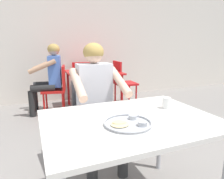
{
  "coord_description": "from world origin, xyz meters",
  "views": [
    {
      "loc": [
        -0.52,
        -1.18,
        1.23
      ],
      "look_at": [
        0.05,
        0.21,
        0.89
      ],
      "focal_mm": 32.35,
      "sensor_mm": 36.0,
      "label": 1
    }
  ],
  "objects_px": {
    "table_foreground": "(130,128)",
    "drinking_cup": "(166,102)",
    "thali_tray": "(128,123)",
    "chair_red_far": "(82,78)",
    "diner_foreground": "(97,94)",
    "chair_foreground": "(91,111)",
    "chair_red_left": "(58,86)",
    "chair_red_right": "(122,80)",
    "patron_background": "(50,73)",
    "table_background_red": "(93,76)"
  },
  "relations": [
    {
      "from": "chair_foreground",
      "to": "chair_red_right",
      "type": "distance_m",
      "value": 1.91
    },
    {
      "from": "chair_foreground",
      "to": "chair_red_left",
      "type": "xyz_separation_m",
      "value": [
        -0.16,
        1.51,
        -0.0
      ]
    },
    {
      "from": "diner_foreground",
      "to": "table_background_red",
      "type": "relative_size",
      "value": 1.3
    },
    {
      "from": "chair_foreground",
      "to": "chair_red_right",
      "type": "relative_size",
      "value": 0.93
    },
    {
      "from": "thali_tray",
      "to": "drinking_cup",
      "type": "height_order",
      "value": "drinking_cup"
    },
    {
      "from": "thali_tray",
      "to": "chair_red_far",
      "type": "relative_size",
      "value": 0.36
    },
    {
      "from": "chair_red_left",
      "to": "chair_red_far",
      "type": "distance_m",
      "value": 0.97
    },
    {
      "from": "chair_red_far",
      "to": "patron_background",
      "type": "xyz_separation_m",
      "value": [
        -0.74,
        -0.66,
        0.24
      ]
    },
    {
      "from": "patron_background",
      "to": "chair_red_right",
      "type": "bearing_deg",
      "value": -1.07
    },
    {
      "from": "thali_tray",
      "to": "chair_foreground",
      "type": "height_order",
      "value": "chair_foreground"
    },
    {
      "from": "chair_red_right",
      "to": "chair_red_far",
      "type": "height_order",
      "value": "chair_red_right"
    },
    {
      "from": "chair_red_far",
      "to": "patron_background",
      "type": "distance_m",
      "value": 1.02
    },
    {
      "from": "table_foreground",
      "to": "chair_red_right",
      "type": "distance_m",
      "value": 2.71
    },
    {
      "from": "table_foreground",
      "to": "thali_tray",
      "type": "relative_size",
      "value": 3.79
    },
    {
      "from": "table_foreground",
      "to": "drinking_cup",
      "type": "xyz_separation_m",
      "value": [
        0.36,
        0.09,
        0.12
      ]
    },
    {
      "from": "table_foreground",
      "to": "patron_background",
      "type": "bearing_deg",
      "value": 96.65
    },
    {
      "from": "drinking_cup",
      "to": "chair_red_right",
      "type": "relative_size",
      "value": 0.1
    },
    {
      "from": "table_background_red",
      "to": "chair_red_right",
      "type": "bearing_deg",
      "value": -0.82
    },
    {
      "from": "chair_foreground",
      "to": "chair_red_left",
      "type": "height_order",
      "value": "chair_red_left"
    },
    {
      "from": "diner_foreground",
      "to": "patron_background",
      "type": "distance_m",
      "value": 1.83
    },
    {
      "from": "drinking_cup",
      "to": "table_background_red",
      "type": "xyz_separation_m",
      "value": [
        0.13,
        2.39,
        -0.15
      ]
    },
    {
      "from": "chair_red_right",
      "to": "chair_red_far",
      "type": "bearing_deg",
      "value": 132.97
    },
    {
      "from": "thali_tray",
      "to": "table_background_red",
      "type": "bearing_deg",
      "value": 77.76
    },
    {
      "from": "thali_tray",
      "to": "table_foreground",
      "type": "bearing_deg",
      "value": 55.42
    },
    {
      "from": "chair_red_left",
      "to": "table_background_red",
      "type": "bearing_deg",
      "value": 5.21
    },
    {
      "from": "chair_foreground",
      "to": "diner_foreground",
      "type": "distance_m",
      "value": 0.33
    },
    {
      "from": "table_foreground",
      "to": "drinking_cup",
      "type": "relative_size",
      "value": 13.36
    },
    {
      "from": "drinking_cup",
      "to": "diner_foreground",
      "type": "xyz_separation_m",
      "value": [
        -0.37,
        0.61,
        -0.04
      ]
    },
    {
      "from": "chair_foreground",
      "to": "chair_red_left",
      "type": "distance_m",
      "value": 1.52
    },
    {
      "from": "table_foreground",
      "to": "chair_red_left",
      "type": "bearing_deg",
      "value": 94.06
    },
    {
      "from": "chair_red_right",
      "to": "chair_red_far",
      "type": "xyz_separation_m",
      "value": [
        -0.64,
        0.69,
        -0.02
      ]
    },
    {
      "from": "chair_red_left",
      "to": "chair_red_right",
      "type": "relative_size",
      "value": 0.96
    },
    {
      "from": "chair_foreground",
      "to": "table_background_red",
      "type": "distance_m",
      "value": 1.66
    },
    {
      "from": "chair_foreground",
      "to": "table_background_red",
      "type": "relative_size",
      "value": 0.87
    },
    {
      "from": "drinking_cup",
      "to": "chair_red_far",
      "type": "xyz_separation_m",
      "value": [
        0.08,
        3.08,
        -0.29
      ]
    },
    {
      "from": "thali_tray",
      "to": "diner_foreground",
      "type": "bearing_deg",
      "value": 86.31
    },
    {
      "from": "chair_foreground",
      "to": "chair_red_right",
      "type": "xyz_separation_m",
      "value": [
        1.1,
        1.56,
        0.02
      ]
    },
    {
      "from": "chair_red_left",
      "to": "chair_red_far",
      "type": "xyz_separation_m",
      "value": [
        0.62,
        0.74,
        -0.0
      ]
    },
    {
      "from": "thali_tray",
      "to": "chair_red_far",
      "type": "xyz_separation_m",
      "value": [
        0.51,
        3.26,
        -0.26
      ]
    },
    {
      "from": "table_background_red",
      "to": "chair_red_left",
      "type": "bearing_deg",
      "value": -174.79
    },
    {
      "from": "chair_red_left",
      "to": "patron_background",
      "type": "distance_m",
      "value": 0.28
    },
    {
      "from": "diner_foreground",
      "to": "chair_red_left",
      "type": "relative_size",
      "value": 1.45
    },
    {
      "from": "diner_foreground",
      "to": "patron_background",
      "type": "relative_size",
      "value": 1.01
    },
    {
      "from": "table_background_red",
      "to": "thali_tray",
      "type": "bearing_deg",
      "value": -102.24
    },
    {
      "from": "chair_red_right",
      "to": "patron_background",
      "type": "xyz_separation_m",
      "value": [
        -1.38,
        0.03,
        0.22
      ]
    },
    {
      "from": "thali_tray",
      "to": "chair_red_left",
      "type": "relative_size",
      "value": 0.36
    },
    {
      "from": "drinking_cup",
      "to": "patron_background",
      "type": "height_order",
      "value": "patron_background"
    },
    {
      "from": "drinking_cup",
      "to": "diner_foreground",
      "type": "relative_size",
      "value": 0.07
    },
    {
      "from": "table_background_red",
      "to": "chair_red_right",
      "type": "distance_m",
      "value": 0.6
    },
    {
      "from": "table_background_red",
      "to": "patron_background",
      "type": "height_order",
      "value": "patron_background"
    }
  ]
}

